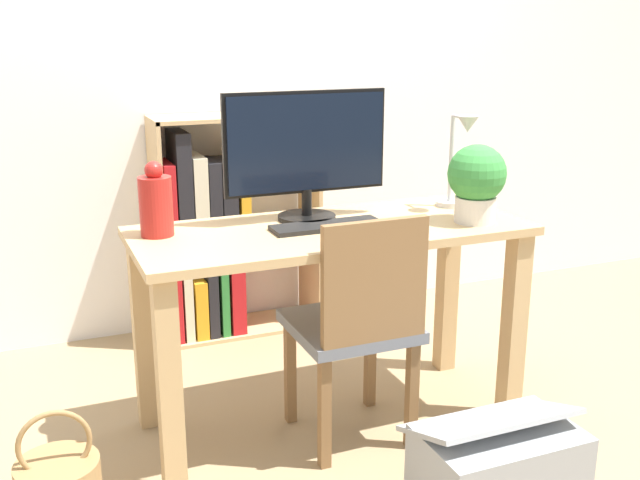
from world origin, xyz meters
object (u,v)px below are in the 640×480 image
at_px(monitor, 306,148).
at_px(potted_plant, 477,180).
at_px(keyboard, 327,226).
at_px(storage_box, 497,470).
at_px(vase, 156,203).
at_px(desk_lamp, 460,152).
at_px(bookshelf, 213,235).
at_px(chair, 358,321).

distance_m(monitor, potted_plant, 0.60).
bearing_deg(keyboard, storage_box, -69.58).
distance_m(monitor, vase, 0.55).
bearing_deg(desk_lamp, keyboard, -173.24).
distance_m(vase, bookshelf, 1.01).
bearing_deg(vase, keyboard, -12.92).
bearing_deg(potted_plant, monitor, 153.82).
distance_m(vase, potted_plant, 1.10).
bearing_deg(chair, keyboard, 95.27).
bearing_deg(bookshelf, keyboard, -80.79).
relative_size(potted_plant, bookshelf, 0.27).
relative_size(monitor, desk_lamp, 1.68).
xyz_separation_m(vase, potted_plant, (1.07, -0.25, 0.04)).
height_order(vase, potted_plant, potted_plant).
height_order(potted_plant, bookshelf, bookshelf).
height_order(vase, bookshelf, bookshelf).
xyz_separation_m(monitor, chair, (0.06, -0.30, -0.55)).
relative_size(vase, storage_box, 0.53).
bearing_deg(vase, desk_lamp, -3.11).
height_order(desk_lamp, chair, desk_lamp).
xyz_separation_m(vase, desk_lamp, (1.12, -0.06, 0.11)).
distance_m(desk_lamp, bookshelf, 1.25).
height_order(monitor, bookshelf, monitor).
bearing_deg(chair, potted_plant, -4.64).
bearing_deg(monitor, bookshelf, 99.41).
xyz_separation_m(keyboard, chair, (0.04, -0.16, -0.30)).
distance_m(monitor, bookshelf, 0.99).
relative_size(potted_plant, chair, 0.33).
xyz_separation_m(monitor, desk_lamp, (0.58, -0.07, -0.04)).
relative_size(monitor, bookshelf, 0.58).
bearing_deg(potted_plant, vase, 166.90).
xyz_separation_m(keyboard, bookshelf, (-0.16, 0.98, -0.27)).
relative_size(chair, storage_box, 1.77).
distance_m(keyboard, vase, 0.58).
xyz_separation_m(chair, storage_box, (0.21, -0.53, -0.31)).
bearing_deg(potted_plant, keyboard, 166.72).
bearing_deg(monitor, chair, -78.19).
relative_size(keyboard, bookshelf, 0.38).
relative_size(monitor, storage_box, 1.27).
xyz_separation_m(bookshelf, storage_box, (0.41, -1.67, -0.34)).
xyz_separation_m(keyboard, vase, (-0.55, 0.13, 0.10)).
bearing_deg(potted_plant, storage_box, -114.43).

